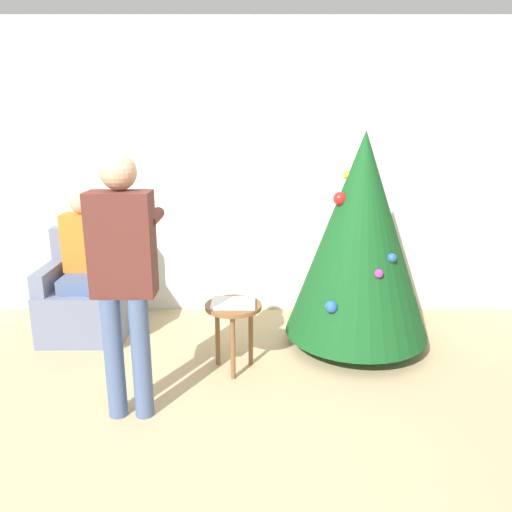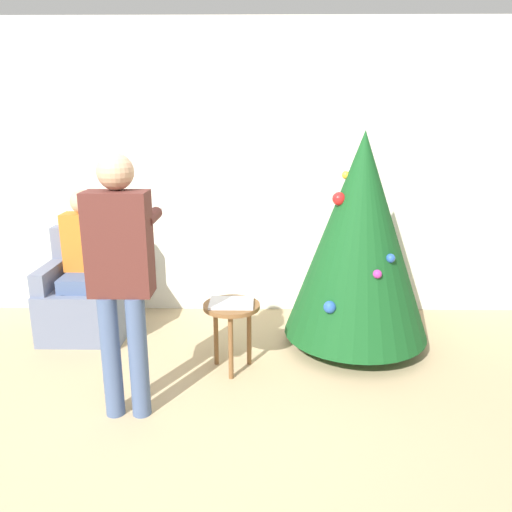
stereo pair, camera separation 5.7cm
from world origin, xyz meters
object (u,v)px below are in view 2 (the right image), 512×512
side_stool (232,315)px  christmas_tree (360,236)px  person_seated (84,257)px  armchair (89,297)px  person_standing (121,266)px

side_stool → christmas_tree: bearing=23.1°
person_seated → side_stool: bearing=-26.8°
christmas_tree → person_seated: bearing=174.2°
armchair → person_seated: 0.37m
armchair → person_seated: size_ratio=0.72×
christmas_tree → person_seated: size_ratio=1.40×
christmas_tree → armchair: size_ratio=1.94×
armchair → side_stool: bearing=-27.5°
christmas_tree → person_standing: christmas_tree is taller
person_seated → side_stool: person_seated is taller
armchair → side_stool: armchair is taller
person_seated → person_standing: person_standing is taller
person_seated → christmas_tree: bearing=-5.8°
christmas_tree → side_stool: (-1.00, -0.43, -0.50)m
person_seated → armchair: bearing=90.0°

